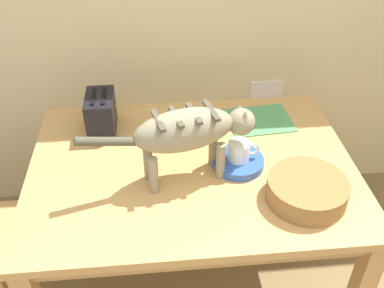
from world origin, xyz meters
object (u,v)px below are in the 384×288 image
(dining_table, at_px, (192,179))
(book_stack, at_px, (185,120))
(saucer_bowl, at_px, (238,162))
(magazine, at_px, (259,120))
(coffee_mug, at_px, (240,151))
(toaster, at_px, (101,113))
(cat, at_px, (189,131))
(wicker_basket, at_px, (307,190))

(dining_table, relative_size, book_stack, 7.89)
(saucer_bowl, relative_size, book_stack, 1.25)
(dining_table, height_order, book_stack, book_stack)
(saucer_bowl, distance_m, magazine, 0.35)
(coffee_mug, height_order, toaster, toaster)
(dining_table, bearing_deg, saucer_bowl, -8.63)
(saucer_bowl, height_order, coffee_mug, coffee_mug)
(coffee_mug, xyz_separation_m, toaster, (-0.56, 0.31, 0.01))
(coffee_mug, bearing_deg, saucer_bowl, 180.00)
(book_stack, height_order, toaster, toaster)
(saucer_bowl, bearing_deg, dining_table, 171.37)
(magazine, xyz_separation_m, toaster, (-0.72, -0.00, 0.08))
(cat, relative_size, book_stack, 3.93)
(dining_table, relative_size, magazine, 4.53)
(cat, bearing_deg, saucer_bowl, 90.00)
(coffee_mug, xyz_separation_m, wicker_basket, (0.21, -0.22, -0.03))
(cat, height_order, magazine, cat)
(cat, xyz_separation_m, coffee_mug, (0.20, 0.05, -0.14))
(dining_table, xyz_separation_m, cat, (-0.02, -0.07, 0.30))
(saucer_bowl, distance_m, coffee_mug, 0.06)
(coffee_mug, bearing_deg, toaster, 151.13)
(dining_table, height_order, magazine, magazine)
(magazine, relative_size, wicker_basket, 0.99)
(saucer_bowl, height_order, book_stack, saucer_bowl)
(saucer_bowl, xyz_separation_m, toaster, (-0.56, 0.31, 0.07))
(cat, xyz_separation_m, wicker_basket, (0.41, -0.17, -0.17))
(coffee_mug, bearing_deg, book_stack, 120.20)
(cat, relative_size, magazine, 2.26)
(saucer_bowl, relative_size, toaster, 1.04)
(dining_table, bearing_deg, wicker_basket, -31.53)
(coffee_mug, height_order, book_stack, coffee_mug)
(saucer_bowl, relative_size, coffee_mug, 1.63)
(book_stack, relative_size, toaster, 0.83)
(dining_table, height_order, toaster, toaster)
(magazine, distance_m, wicker_basket, 0.53)
(dining_table, height_order, coffee_mug, coffee_mug)
(book_stack, bearing_deg, dining_table, -89.66)
(book_stack, xyz_separation_m, toaster, (-0.37, -0.01, 0.07))
(saucer_bowl, height_order, toaster, toaster)
(dining_table, relative_size, coffee_mug, 10.26)
(magazine, height_order, wicker_basket, wicker_basket)
(dining_table, xyz_separation_m, magazine, (0.34, 0.28, 0.09))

